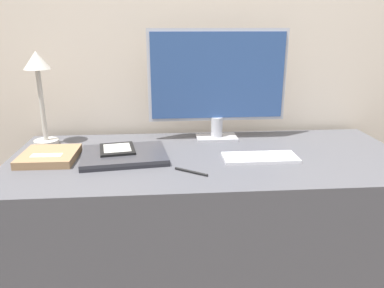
% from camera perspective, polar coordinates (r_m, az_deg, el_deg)
% --- Properties ---
extents(wall_back, '(3.60, 0.05, 2.40)m').
position_cam_1_polar(wall_back, '(1.80, 1.25, 17.06)').
color(wall_back, beige).
rests_on(wall_back, ground_plane).
extents(desk, '(1.57, 0.68, 0.72)m').
position_cam_1_polar(desk, '(1.64, 2.51, -13.82)').
color(desk, '#4C4C51').
rests_on(desk, ground_plane).
extents(monitor, '(0.61, 0.11, 0.48)m').
position_cam_1_polar(monitor, '(1.65, 3.93, 9.64)').
color(monitor, '#B7B7BC').
rests_on(monitor, desk).
extents(keyboard, '(0.29, 0.12, 0.01)m').
position_cam_1_polar(keyboard, '(1.47, 10.33, -2.02)').
color(keyboard, silver).
rests_on(keyboard, desk).
extents(laptop, '(0.35, 0.29, 0.02)m').
position_cam_1_polar(laptop, '(1.48, -10.29, -1.71)').
color(laptop, '#232328').
rests_on(laptop, desk).
extents(ereader, '(0.16, 0.17, 0.01)m').
position_cam_1_polar(ereader, '(1.50, -11.33, -0.74)').
color(ereader, black).
rests_on(ereader, laptop).
extents(desk_lamp, '(0.11, 0.11, 0.40)m').
position_cam_1_polar(desk_lamp, '(1.69, -22.30, 8.93)').
color(desk_lamp, '#BCB7AD').
rests_on(desk_lamp, desk).
extents(notebook, '(0.21, 0.22, 0.03)m').
position_cam_1_polar(notebook, '(1.54, -20.92, -1.74)').
color(notebook, '#93704C').
rests_on(notebook, desk).
extents(pen, '(0.11, 0.08, 0.01)m').
position_cam_1_polar(pen, '(1.32, -0.14, -4.18)').
color(pen, black).
rests_on(pen, desk).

